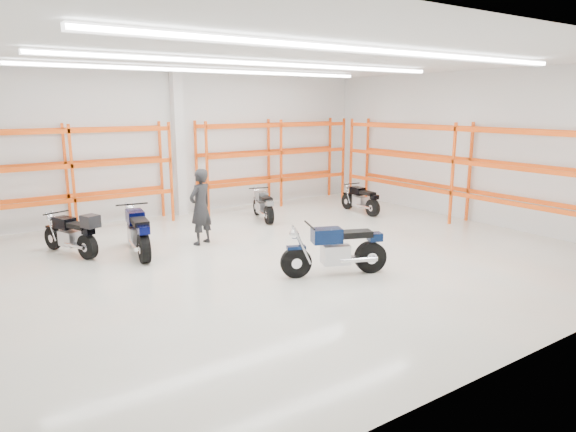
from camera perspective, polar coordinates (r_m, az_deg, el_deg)
ground at (r=12.08m, az=-0.83°, el=-4.60°), size 14.00×14.00×0.00m
room_shell at (r=11.58m, az=-0.95°, el=11.17°), size 14.02×12.02×4.51m
motorcycle_main at (r=10.78m, az=5.69°, el=-3.85°), size 2.18×1.10×1.12m
motorcycle_back_a at (r=13.11m, az=-22.74°, el=-1.91°), size 1.01×2.00×1.06m
motorcycle_back_b at (r=12.65m, az=-16.34°, el=-1.83°), size 0.82×2.30×1.13m
motorcycle_back_c at (r=15.84m, az=-2.75°, el=1.12°), size 0.81×1.87×0.94m
motorcycle_back_d at (r=16.97m, az=8.15°, el=1.75°), size 0.63×1.89×0.93m
standing_man at (r=13.18m, az=-9.69°, el=1.01°), size 0.83×0.70×1.94m
structural_column at (r=16.76m, az=-12.03°, el=7.74°), size 0.32×0.32×4.50m
pallet_racking_back_left at (r=15.50m, az=-23.17°, el=4.93°), size 5.67×0.87×3.00m
pallet_racking_back_right at (r=18.08m, az=-1.49°, el=6.84°), size 5.67×0.87×3.00m
pallet_racking_side at (r=16.16m, az=18.76°, el=5.64°), size 0.87×9.07×3.00m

